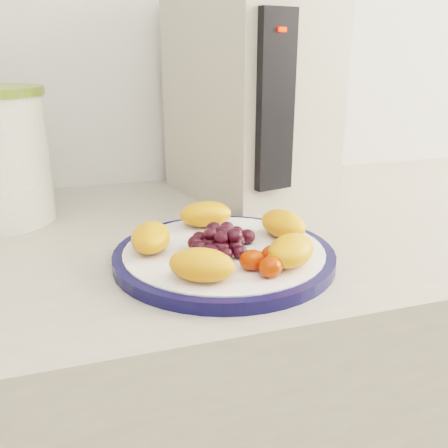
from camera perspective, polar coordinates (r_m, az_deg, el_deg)
name	(u,v)px	position (r m, az deg, el deg)	size (l,w,h in m)	color
plate_rim	(224,256)	(0.62, 0.00, -3.69)	(0.27, 0.27, 0.01)	#0D0F3B
plate_face	(224,255)	(0.62, 0.00, -3.61)	(0.25, 0.25, 0.02)	white
appliance_body	(248,97)	(0.89, 2.77, 14.32)	(0.20, 0.28, 0.35)	#B9B09C
appliance_panel	(275,103)	(0.75, 5.82, 13.64)	(0.06, 0.02, 0.26)	black
appliance_led	(282,29)	(0.74, 6.64, 21.22)	(0.01, 0.01, 0.01)	#FF0C05
fruit_plate	(228,238)	(0.61, 0.44, -1.66)	(0.24, 0.23, 0.03)	orange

